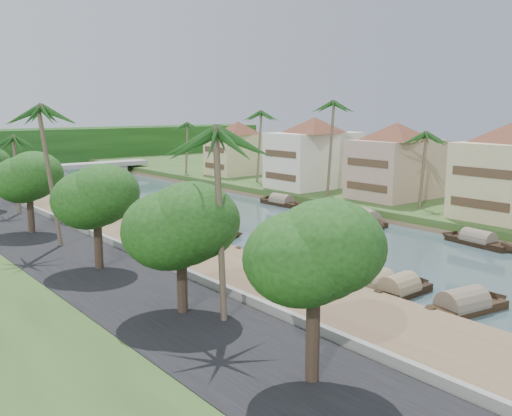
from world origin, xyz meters
TOP-DOWN VIEW (x-y plane):
  - ground at (0.00, 0.00)m, footprint 220.00×220.00m
  - left_bank at (-16.00, 20.00)m, footprint 10.00×180.00m
  - right_bank at (19.00, 20.00)m, footprint 16.00×180.00m
  - road at (-24.50, 20.00)m, footprint 8.00×180.00m
  - retaining_wall at (-20.20, 20.00)m, footprint 0.40×180.00m
  - far_right_fill at (56.00, 20.00)m, footprint 60.00×220.00m
  - treeline at (0.00, 100.00)m, footprint 120.00×14.00m
  - bridge at (0.00, 72.00)m, footprint 28.00×4.00m
  - building_near at (18.99, -2.00)m, footprint 14.85×14.85m
  - building_mid at (19.99, 14.00)m, footprint 14.11×14.11m
  - building_far at (18.99, 28.00)m, footprint 15.59×15.59m
  - building_distant at (19.99, 48.00)m, footprint 12.62×12.62m
  - sampan_0 at (-8.37, -13.52)m, footprint 9.16×3.20m
  - sampan_1 at (-8.82, -8.98)m, footprint 7.65×2.16m
  - sampan_2 at (-9.23, -7.24)m, footprint 7.75×1.95m
  - sampan_3 at (-9.58, -6.55)m, footprint 7.45×2.70m
  - sampan_4 at (-10.09, -2.11)m, footprint 6.81×2.77m
  - sampan_5 at (-8.51, 3.25)m, footprint 7.49×2.14m
  - sampan_6 at (-8.98, 5.46)m, footprint 7.85×4.13m
  - sampan_7 at (-9.63, 13.16)m, footprint 7.97×4.57m
  - sampan_8 at (-9.07, 13.61)m, footprint 6.65×4.37m
  - sampan_9 at (-9.18, 17.58)m, footprint 7.49×4.24m
  - sampan_10 at (-8.82, 21.80)m, footprint 6.67×3.89m
  - sampan_11 at (-9.40, 26.48)m, footprint 8.28×2.45m
  - sampan_12 at (-8.69, 27.49)m, footprint 8.82×3.14m
  - sampan_13 at (-9.12, 30.11)m, footprint 8.21×3.69m
  - sampan_14 at (9.00, -4.40)m, footprint 2.66×8.98m
  - sampan_15 at (9.05, 9.00)m, footprint 5.23×8.52m
  - sampan_16 at (9.25, 24.03)m, footprint 2.15×9.10m
  - canoe_1 at (-5.90, 2.28)m, footprint 5.31×1.91m
  - canoe_2 at (-8.52, 18.95)m, footprint 5.37×0.80m
  - palm_1 at (16.00, 7.14)m, footprint 3.20×3.20m
  - palm_2 at (15.00, 21.03)m, footprint 3.20×3.20m
  - palm_3 at (16.00, 37.44)m, footprint 3.20×3.20m
  - palm_4 at (-23.00, -8.12)m, footprint 3.20×3.20m
  - palm_5 at (-24.00, 14.25)m, footprint 3.20×3.20m
  - palm_6 at (-22.00, 31.66)m, footprint 3.20×3.20m
  - palm_7 at (14.00, 55.54)m, footprint 3.20×3.20m
  - tree_0 at (-24.00, -16.06)m, footprint 4.79×4.79m
  - tree_1 at (-24.00, -5.60)m, footprint 5.37×5.37m
  - tree_2 at (-24.00, 5.87)m, footprint 5.09×5.09m
  - tree_3 at (-24.00, 21.08)m, footprint 5.19×5.19m
  - tree_6 at (24.00, 31.71)m, footprint 4.20×4.20m
  - person_near at (-15.45, -2.76)m, footprint 0.68×0.62m
  - person_far at (-16.22, 9.14)m, footprint 0.91×0.73m

SIDE VIEW (x-z plane):
  - ground at x=0.00m, z-range 0.00..0.00m
  - canoe_1 at x=-5.90m, z-range -0.32..0.52m
  - canoe_2 at x=-8.52m, z-range -0.29..0.49m
  - left_bank at x=-16.00m, z-range 0.00..0.80m
  - sampan_10 at x=-8.82m, z-range -0.54..1.35m
  - sampan_9 at x=-9.18m, z-range -0.56..1.38m
  - sampan_4 at x=-10.09m, z-range -0.56..1.38m
  - sampan_3 at x=-9.58m, z-range -0.59..1.41m
  - sampan_2 at x=-9.23m, z-range -0.62..1.44m
  - sampan_12 at x=-8.69m, z-range -0.63..1.45m
  - sampan_8 at x=-9.07m, z-range -0.63..1.45m
  - sampan_7 at x=-9.63m, z-range -0.65..1.48m
  - sampan_14 at x=9.00m, z-range -0.66..1.49m
  - sampan_16 at x=9.25m, z-range -0.69..1.52m
  - sampan_13 at x=-9.12m, z-range -0.69..1.52m
  - sampan_1 at x=-8.82m, z-range -0.71..1.54m
  - sampan_15 at x=9.05m, z-range -0.73..1.56m
  - sampan_6 at x=-8.98m, z-range -0.73..1.56m
  - sampan_11 at x=-9.40m, z-range -0.75..1.58m
  - sampan_0 at x=-8.37m, z-range -0.75..1.59m
  - sampan_5 at x=-8.51m, z-range -0.77..1.61m
  - far_right_fill at x=56.00m, z-range 0.00..1.15m
  - right_bank at x=19.00m, z-range 0.00..1.20m
  - road at x=-24.50m, z-range 0.00..1.40m
  - retaining_wall at x=-20.20m, z-range 0.80..1.90m
  - person_near at x=-15.45m, z-range 0.80..2.36m
  - person_far at x=-16.22m, z-range 0.80..2.59m
  - bridge at x=0.00m, z-range 0.52..2.92m
  - treeline at x=0.00m, z-range 0.00..8.00m
  - tree_6 at x=24.00m, z-range 2.62..9.10m
  - building_distant at x=19.99m, z-range 1.28..10.48m
  - building_mid at x=19.99m, z-range 1.28..10.98m
  - tree_1 at x=-24.00m, z-range 2.71..9.89m
  - building_near at x=18.99m, z-range 1.28..11.48m
  - building_far at x=18.99m, z-range 1.28..11.48m
  - tree_3 at x=-24.00m, z-range 2.82..10.09m
  - tree_2 at x=-24.00m, z-range 2.87..10.17m
  - tree_0 at x=-24.00m, z-range 3.10..10.63m
  - palm_6 at x=-22.00m, z-range 4.56..14.34m
  - palm_1 at x=16.00m, z-range 4.55..14.73m
  - palm_7 at x=14.00m, z-range 4.60..14.91m
  - palm_4 at x=-23.00m, z-range 5.49..17.26m
  - palm_3 at x=16.00m, z-range 5.59..18.00m
  - palm_5 at x=-24.00m, z-range 6.04..18.97m
  - palm_2 at x=15.00m, z-range 6.23..20.04m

